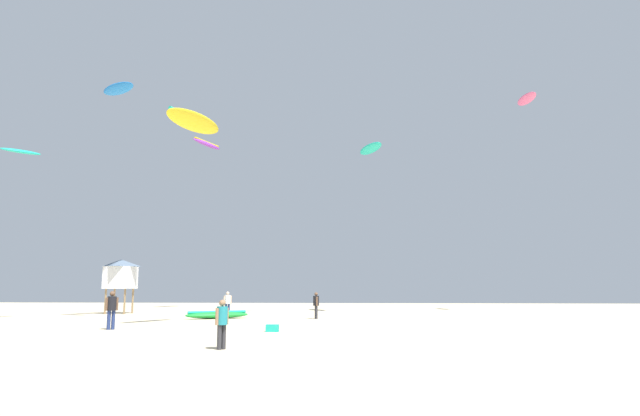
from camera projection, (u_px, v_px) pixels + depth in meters
ground_plane at (269, 369)px, 13.25m from camera, size 120.00×120.00×0.00m
person_foreground at (222, 320)px, 17.52m from camera, size 0.35×0.44×1.56m
person_midground at (316, 303)px, 35.10m from camera, size 0.38×0.54×1.68m
person_left at (228, 302)px, 38.49m from camera, size 0.53×0.39×1.71m
person_right at (112, 307)px, 25.91m from camera, size 0.49×0.41×1.80m
kite_grounded_near at (217, 315)px, 35.22m from camera, size 4.13×3.17×0.49m
lifeguard_tower at (121, 274)px, 42.54m from camera, size 2.30×2.30×4.15m
cooler_box at (272, 328)px, 24.51m from camera, size 0.56×0.36×0.32m
kite_aloft_0 at (207, 144)px, 54.27m from camera, size 2.59×4.29×0.89m
kite_aloft_1 at (370, 149)px, 45.36m from camera, size 2.47×4.15×0.58m
kite_aloft_4 at (194, 121)px, 29.25m from camera, size 2.65×4.35×1.02m
kite_aloft_5 at (118, 89)px, 36.00m from camera, size 3.00×2.20×0.73m
kite_aloft_7 at (527, 99)px, 46.46m from camera, size 1.36×3.20×0.76m
kite_aloft_8 at (21, 151)px, 34.46m from camera, size 2.14×2.18×0.40m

